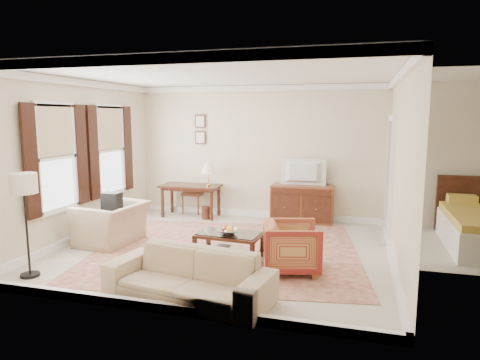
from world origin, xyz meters
The scene contains 20 objects.
room_shell centered at (0.00, 0.00, 2.47)m, with size 5.51×5.01×2.91m.
window_front centered at (-2.70, -0.70, 1.55)m, with size 0.12×1.56×1.80m, color #CCB284, non-canonical shape.
window_rear centered at (-2.70, 0.90, 1.55)m, with size 0.12×1.56×1.80m, color #CCB284, non-canonical shape.
doorway centered at (2.71, 1.50, 1.08)m, with size 0.10×1.12×2.25m, color white, non-canonical shape.
rug centered at (0.06, -0.10, 0.01)m, with size 4.32×3.70×0.01m, color maroon.
writing_desk centered at (-1.45, 2.07, 0.61)m, with size 1.31×0.66×0.72m.
desk_chair centered at (-1.52, 2.42, 0.53)m, with size 0.45×0.45×1.05m, color brown, non-canonical shape.
desk_lamp centered at (-1.02, 2.07, 0.97)m, with size 0.32×0.32×0.50m, color silver, non-canonical shape.
framed_prints centered at (-1.35, 2.47, 1.94)m, with size 0.25×0.04×0.68m, color #4A2215, non-canonical shape.
sideboard centered at (1.03, 2.22, 0.40)m, with size 1.30×0.50×0.80m, color brown.
tv centered at (1.03, 2.20, 1.25)m, with size 0.91×0.52×0.12m, color black.
coffee_table centered at (0.24, -0.47, 0.32)m, with size 1.04×0.65×0.43m.
fruit_bowl centered at (0.24, -0.54, 0.48)m, with size 0.42×0.42×0.10m, color silver.
book_a centered at (0.00, -0.42, 0.17)m, with size 0.28×0.04×0.38m, color brown.
book_b centered at (0.49, -0.61, 0.16)m, with size 0.28×0.03×0.38m, color brown.
striped_armchair centered at (1.27, -0.75, 0.40)m, with size 0.78×0.73×0.81m, color maroon.
club_armchair centered at (-2.00, -0.24, 0.49)m, with size 1.11×0.72×0.97m, color tan.
backpack centered at (-2.03, -0.16, 0.73)m, with size 0.32×0.22×0.40m, color black.
sofa centered at (0.21, -2.05, 0.40)m, with size 2.07×0.60×0.81m, color tan.
floor_lamp centered at (-2.24, -1.94, 1.22)m, with size 0.36×0.36×1.47m.
Camera 1 is at (2.17, -6.68, 2.24)m, focal length 32.00 mm.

